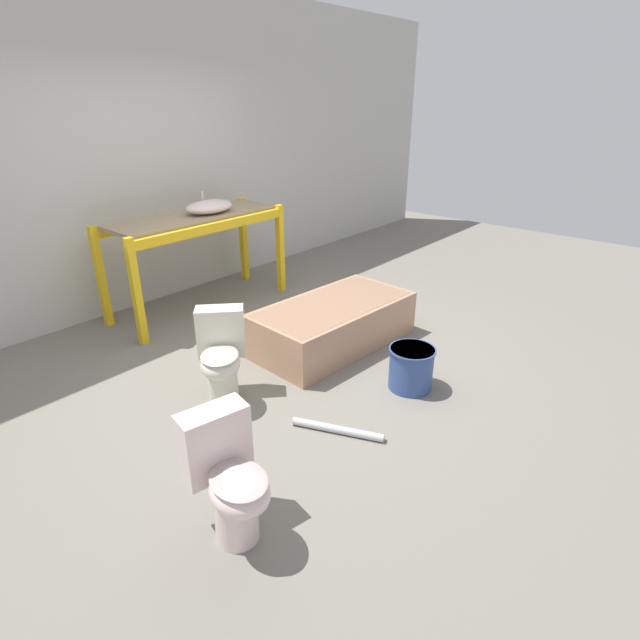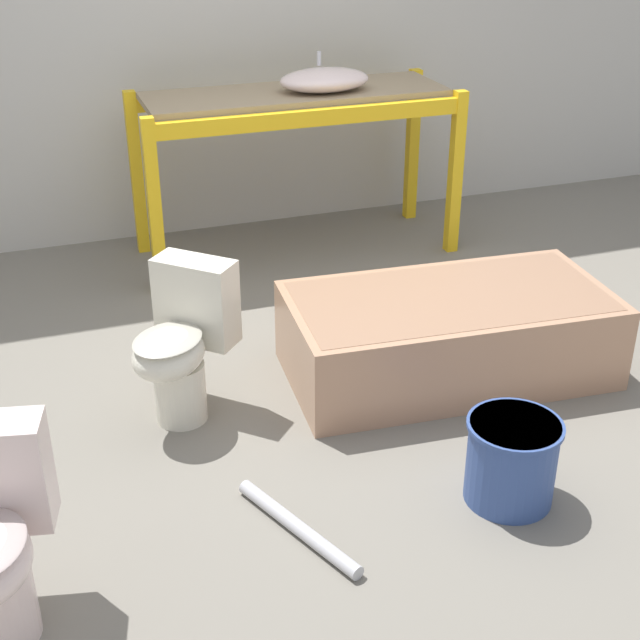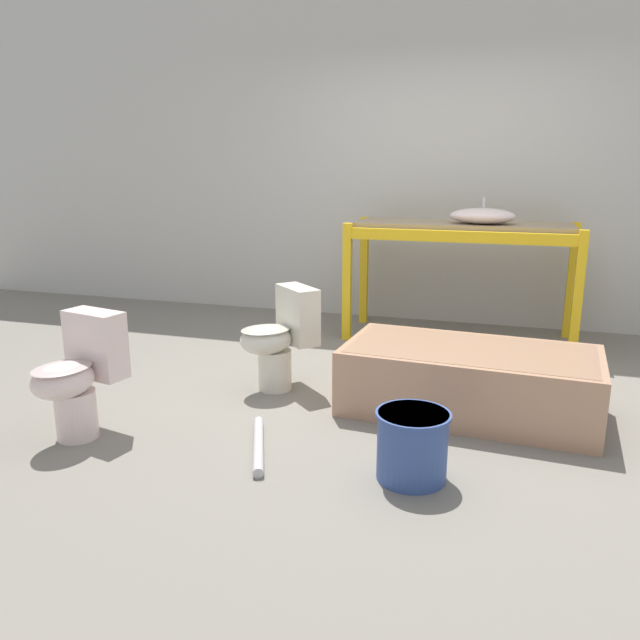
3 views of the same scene
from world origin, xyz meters
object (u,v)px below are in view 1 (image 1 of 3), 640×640
(sink_basin, at_px, (209,207))
(toilet_far, at_px, (221,356))
(bucket_white, at_px, (411,367))
(toilet_near, at_px, (229,478))
(bathtub_main, at_px, (333,321))

(sink_basin, height_order, toilet_far, sink_basin)
(toilet_far, bearing_deg, bucket_white, -0.23)
(bucket_white, bearing_deg, toilet_near, -178.69)
(toilet_near, xyz_separation_m, toilet_far, (0.80, 1.03, 0.00))
(sink_basin, distance_m, toilet_near, 3.34)
(bathtub_main, bearing_deg, sink_basin, 95.98)
(toilet_near, bearing_deg, sink_basin, 64.79)
(sink_basin, relative_size, toilet_near, 0.77)
(bathtub_main, distance_m, toilet_near, 2.27)
(toilet_near, xyz_separation_m, bucket_white, (1.84, 0.04, -0.18))
(sink_basin, bearing_deg, bathtub_main, -88.05)
(bathtub_main, height_order, bucket_white, bathtub_main)
(toilet_near, height_order, toilet_far, same)
(toilet_far, height_order, bucket_white, toilet_far)
(sink_basin, distance_m, bathtub_main, 1.81)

